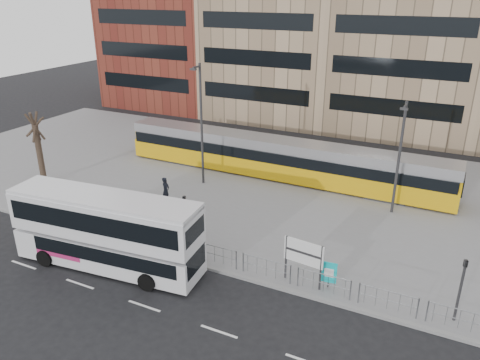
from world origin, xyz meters
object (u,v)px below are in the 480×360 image
at_px(double_decker_bus, 106,229).
at_px(tram, 279,158).
at_px(lamp_post_west, 201,121).
at_px(lamp_post_east, 399,154).
at_px(bare_tree, 32,110).
at_px(traffic_light_east, 462,283).
at_px(ad_panel, 329,273).
at_px(traffic_light_west, 185,214).
at_px(pedestrian, 166,190).
at_px(station_sign, 304,255).

height_order(double_decker_bus, tram, double_decker_bus).
bearing_deg(tram, lamp_post_west, -141.80).
bearing_deg(tram, double_decker_bus, -102.48).
distance_m(lamp_post_east, bare_tree, 25.39).
distance_m(traffic_light_east, lamp_post_west, 20.24).
xyz_separation_m(double_decker_bus, lamp_post_east, (12.51, 13.00, 2.00)).
distance_m(ad_panel, traffic_light_east, 5.86).
height_order(ad_panel, traffic_light_west, traffic_light_west).
xyz_separation_m(traffic_light_west, bare_tree, (-14.66, 3.18, 3.67)).
bearing_deg(ad_panel, bare_tree, 165.58).
height_order(tram, bare_tree, bare_tree).
bearing_deg(lamp_post_west, tram, 37.92).
bearing_deg(lamp_post_west, double_decker_bus, -84.33).
relative_size(tram, pedestrian, 13.89).
bearing_deg(bare_tree, lamp_post_east, 14.61).
distance_m(traffic_light_west, lamp_post_west, 9.71).
height_order(double_decker_bus, pedestrian, double_decker_bus).
relative_size(traffic_light_east, lamp_post_west, 0.35).
bearing_deg(traffic_light_west, station_sign, -10.18).
distance_m(double_decker_bus, bare_tree, 14.17).
bearing_deg(ad_panel, traffic_light_east, -5.17).
distance_m(pedestrian, traffic_light_west, 6.16).
bearing_deg(bare_tree, lamp_post_west, 25.94).
relative_size(lamp_post_east, bare_tree, 1.00).
height_order(tram, traffic_light_east, traffic_light_east).
distance_m(traffic_light_west, traffic_light_east, 14.21).
height_order(ad_panel, bare_tree, bare_tree).
relative_size(double_decker_bus, ad_panel, 7.47).
distance_m(double_decker_bus, traffic_light_east, 17.14).
relative_size(pedestrian, traffic_light_west, 0.60).
height_order(lamp_post_east, bare_tree, lamp_post_east).
bearing_deg(traffic_light_east, bare_tree, 150.60).
bearing_deg(traffic_light_east, tram, 114.54).
bearing_deg(bare_tree, double_decker_bus, -28.82).
relative_size(double_decker_bus, traffic_light_west, 3.38).
xyz_separation_m(double_decker_bus, ad_panel, (11.10, 3.08, -1.26)).
bearing_deg(traffic_light_west, traffic_light_east, -6.38).
bearing_deg(pedestrian, station_sign, -121.97).
bearing_deg(bare_tree, ad_panel, -8.69).
distance_m(station_sign, ad_panel, 1.54).
xyz_separation_m(double_decker_bus, tram, (3.52, 15.54, -0.55)).
bearing_deg(lamp_post_west, bare_tree, -154.06).
xyz_separation_m(pedestrian, traffic_light_east, (18.50, -4.58, 1.05)).
bearing_deg(ad_panel, lamp_post_west, 138.65).
distance_m(ad_panel, bare_tree, 23.88).
relative_size(ad_panel, traffic_light_west, 0.45).
height_order(ad_panel, lamp_post_west, lamp_post_west).
relative_size(tram, bare_tree, 3.49).
bearing_deg(ad_panel, tram, 115.61).
xyz_separation_m(double_decker_bus, bare_tree, (-12.01, 6.61, 3.57)).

